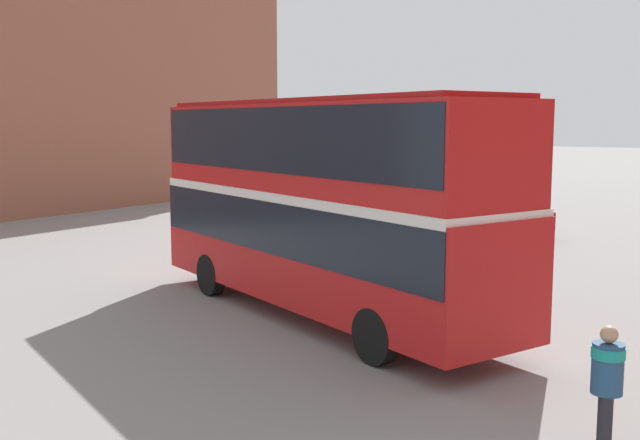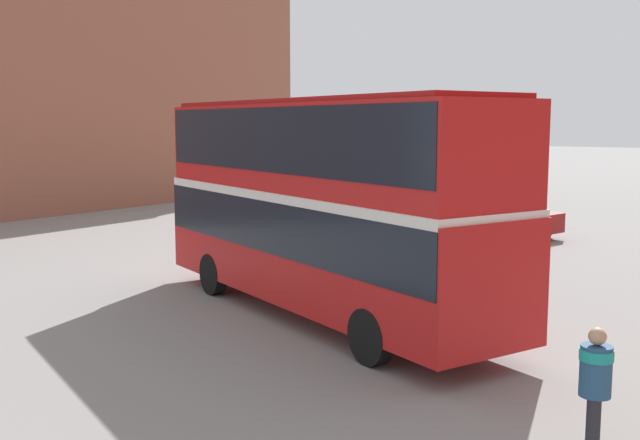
# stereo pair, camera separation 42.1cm
# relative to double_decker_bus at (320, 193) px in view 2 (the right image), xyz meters

# --- Properties ---
(ground_plane) EXTENTS (240.00, 240.00, 0.00)m
(ground_plane) POSITION_rel_double_decker_bus_xyz_m (1.82, 0.27, -2.74)
(ground_plane) COLOR gray
(double_decker_bus) EXTENTS (10.77, 6.26, 4.79)m
(double_decker_bus) POSITION_rel_double_decker_bus_xyz_m (0.00, 0.00, 0.00)
(double_decker_bus) COLOR red
(double_decker_bus) RESTS_ON ground_plane
(pedestrian_foreground) EXTENTS (0.54, 0.54, 1.73)m
(pedestrian_foreground) POSITION_rel_double_decker_bus_xyz_m (7.01, -3.86, -1.68)
(pedestrian_foreground) COLOR #232328
(pedestrian_foreground) RESTS_ON ground_plane
(parked_car_kerb_near) EXTENTS (4.46, 2.77, 1.54)m
(parked_car_kerb_near) POSITION_rel_double_decker_bus_xyz_m (-1.16, 13.68, -1.97)
(parked_car_kerb_near) COLOR maroon
(parked_car_kerb_near) RESTS_ON ground_plane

